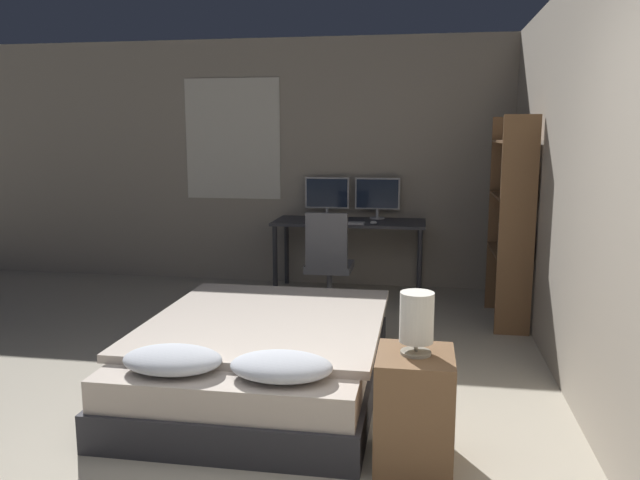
{
  "coord_description": "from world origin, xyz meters",
  "views": [
    {
      "loc": [
        0.78,
        -2.44,
        1.68
      ],
      "look_at": [
        -0.1,
        2.9,
        0.75
      ],
      "focal_mm": 35.0,
      "sensor_mm": 36.0,
      "label": 1
    }
  ],
  "objects_px": {
    "desk": "(349,229)",
    "monitor_left": "(327,195)",
    "bed": "(263,356)",
    "keyboard": "(347,223)",
    "nightstand": "(414,409)",
    "office_chair": "(329,273)",
    "monitor_right": "(377,195)",
    "computer_mouse": "(373,223)",
    "bedside_lamp": "(417,319)",
    "bookshelf": "(512,212)"
  },
  "relations": [
    {
      "from": "desk",
      "to": "bookshelf",
      "type": "height_order",
      "value": "bookshelf"
    },
    {
      "from": "bed",
      "to": "computer_mouse",
      "type": "bearing_deg",
      "value": 77.69
    },
    {
      "from": "bedside_lamp",
      "to": "desk",
      "type": "xyz_separation_m",
      "value": [
        -0.74,
        3.44,
        -0.09
      ]
    },
    {
      "from": "desk",
      "to": "computer_mouse",
      "type": "xyz_separation_m",
      "value": [
        0.27,
        -0.22,
        0.11
      ]
    },
    {
      "from": "desk",
      "to": "monitor_left",
      "type": "bearing_deg",
      "value": 140.45
    },
    {
      "from": "bedside_lamp",
      "to": "computer_mouse",
      "type": "height_order",
      "value": "bedside_lamp"
    },
    {
      "from": "monitor_right",
      "to": "desk",
      "type": "bearing_deg",
      "value": -140.45
    },
    {
      "from": "desk",
      "to": "keyboard",
      "type": "xyz_separation_m",
      "value": [
        0.0,
        -0.22,
        0.1
      ]
    },
    {
      "from": "keyboard",
      "to": "office_chair",
      "type": "distance_m",
      "value": 0.69
    },
    {
      "from": "desk",
      "to": "monitor_left",
      "type": "xyz_separation_m",
      "value": [
        -0.27,
        0.23,
        0.34
      ]
    },
    {
      "from": "bed",
      "to": "keyboard",
      "type": "height_order",
      "value": "keyboard"
    },
    {
      "from": "monitor_left",
      "to": "office_chair",
      "type": "height_order",
      "value": "monitor_left"
    },
    {
      "from": "bookshelf",
      "to": "monitor_left",
      "type": "bearing_deg",
      "value": 148.0
    },
    {
      "from": "bedside_lamp",
      "to": "bookshelf",
      "type": "distance_m",
      "value": 2.67
    },
    {
      "from": "bed",
      "to": "keyboard",
      "type": "relative_size",
      "value": 5.71
    },
    {
      "from": "monitor_right",
      "to": "computer_mouse",
      "type": "bearing_deg",
      "value": -90.41
    },
    {
      "from": "desk",
      "to": "keyboard",
      "type": "distance_m",
      "value": 0.24
    },
    {
      "from": "nightstand",
      "to": "computer_mouse",
      "type": "distance_m",
      "value": 3.29
    },
    {
      "from": "monitor_left",
      "to": "office_chair",
      "type": "distance_m",
      "value": 1.2
    },
    {
      "from": "bedside_lamp",
      "to": "keyboard",
      "type": "distance_m",
      "value": 3.3
    },
    {
      "from": "bed",
      "to": "desk",
      "type": "xyz_separation_m",
      "value": [
        0.26,
        2.65,
        0.45
      ]
    },
    {
      "from": "monitor_left",
      "to": "bookshelf",
      "type": "bearing_deg",
      "value": -32.0
    },
    {
      "from": "bed",
      "to": "monitor_left",
      "type": "bearing_deg",
      "value": 90.29
    },
    {
      "from": "bed",
      "to": "nightstand",
      "type": "relative_size",
      "value": 3.5
    },
    {
      "from": "monitor_left",
      "to": "monitor_right",
      "type": "bearing_deg",
      "value": 0.0
    },
    {
      "from": "bedside_lamp",
      "to": "keyboard",
      "type": "relative_size",
      "value": 0.88
    },
    {
      "from": "office_chair",
      "to": "bookshelf",
      "type": "xyz_separation_m",
      "value": [
        1.63,
        -0.13,
        0.64
      ]
    },
    {
      "from": "computer_mouse",
      "to": "office_chair",
      "type": "relative_size",
      "value": 0.07
    },
    {
      "from": "bookshelf",
      "to": "office_chair",
      "type": "bearing_deg",
      "value": 175.45
    },
    {
      "from": "office_chair",
      "to": "computer_mouse",
      "type": "bearing_deg",
      "value": 55.51
    },
    {
      "from": "nightstand",
      "to": "monitor_right",
      "type": "bearing_deg",
      "value": 97.29
    },
    {
      "from": "computer_mouse",
      "to": "desk",
      "type": "bearing_deg",
      "value": 140.54
    },
    {
      "from": "monitor_left",
      "to": "bookshelf",
      "type": "height_order",
      "value": "bookshelf"
    },
    {
      "from": "monitor_left",
      "to": "monitor_right",
      "type": "distance_m",
      "value": 0.55
    },
    {
      "from": "bedside_lamp",
      "to": "bookshelf",
      "type": "xyz_separation_m",
      "value": [
        0.78,
        2.54,
        0.24
      ]
    },
    {
      "from": "nightstand",
      "to": "office_chair",
      "type": "relative_size",
      "value": 0.61
    },
    {
      "from": "nightstand",
      "to": "office_chair",
      "type": "distance_m",
      "value": 2.8
    },
    {
      "from": "bed",
      "to": "office_chair",
      "type": "relative_size",
      "value": 2.13
    },
    {
      "from": "desk",
      "to": "bookshelf",
      "type": "xyz_separation_m",
      "value": [
        1.52,
        -0.9,
        0.33
      ]
    },
    {
      "from": "keyboard",
      "to": "monitor_left",
      "type": "bearing_deg",
      "value": 121.38
    },
    {
      "from": "keyboard",
      "to": "bookshelf",
      "type": "relative_size",
      "value": 0.2
    },
    {
      "from": "desk",
      "to": "keyboard",
      "type": "height_order",
      "value": "keyboard"
    },
    {
      "from": "desk",
      "to": "monitor_left",
      "type": "relative_size",
      "value": 3.31
    },
    {
      "from": "bedside_lamp",
      "to": "nightstand",
      "type": "bearing_deg",
      "value": 0.0
    },
    {
      "from": "monitor_right",
      "to": "bookshelf",
      "type": "bearing_deg",
      "value": -41.92
    },
    {
      "from": "desk",
      "to": "bed",
      "type": "bearing_deg",
      "value": -95.59
    },
    {
      "from": "bed",
      "to": "computer_mouse",
      "type": "distance_m",
      "value": 2.54
    },
    {
      "from": "bed",
      "to": "monitor_left",
      "type": "relative_size",
      "value": 4.3
    },
    {
      "from": "monitor_right",
      "to": "keyboard",
      "type": "height_order",
      "value": "monitor_right"
    },
    {
      "from": "desk",
      "to": "bookshelf",
      "type": "distance_m",
      "value": 1.8
    }
  ]
}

